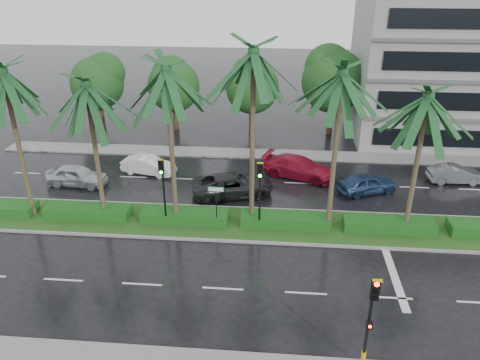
# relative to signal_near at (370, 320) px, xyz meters

# --- Properties ---
(ground) EXTENTS (120.00, 120.00, 0.00)m
(ground) POSITION_rel_signal_near_xyz_m (-6.00, 9.39, -2.50)
(ground) COLOR black
(ground) RESTS_ON ground
(far_sidewalk) EXTENTS (40.00, 2.00, 0.12)m
(far_sidewalk) POSITION_rel_signal_near_xyz_m (-6.00, 21.39, -2.44)
(far_sidewalk) COLOR slate
(far_sidewalk) RESTS_ON ground
(median) EXTENTS (36.00, 4.00, 0.15)m
(median) POSITION_rel_signal_near_xyz_m (-6.00, 10.39, -2.42)
(median) COLOR gray
(median) RESTS_ON ground
(hedge) EXTENTS (35.20, 1.40, 0.60)m
(hedge) POSITION_rel_signal_near_xyz_m (-6.00, 10.39, -2.05)
(hedge) COLOR #174F16
(hedge) RESTS_ON median
(lane_markings) EXTENTS (34.00, 13.06, 0.01)m
(lane_markings) POSITION_rel_signal_near_xyz_m (-2.96, 8.96, -2.50)
(lane_markings) COLOR silver
(lane_markings) RESTS_ON ground
(palm_row) EXTENTS (26.30, 4.20, 10.86)m
(palm_row) POSITION_rel_signal_near_xyz_m (-7.25, 10.41, 5.86)
(palm_row) COLOR #3F3624
(palm_row) RESTS_ON median
(signal_near) EXTENTS (0.34, 0.45, 4.36)m
(signal_near) POSITION_rel_signal_near_xyz_m (0.00, 0.00, 0.00)
(signal_near) COLOR black
(signal_near) RESTS_ON near_sidewalk
(signal_median_left) EXTENTS (0.34, 0.42, 4.36)m
(signal_median_left) POSITION_rel_signal_near_xyz_m (-10.00, 9.69, 0.49)
(signal_median_left) COLOR black
(signal_median_left) RESTS_ON median
(signal_median_right) EXTENTS (0.34, 0.42, 4.36)m
(signal_median_right) POSITION_rel_signal_near_xyz_m (-4.50, 9.69, 0.49)
(signal_median_right) COLOR black
(signal_median_right) RESTS_ON median
(street_sign) EXTENTS (0.95, 0.09, 2.60)m
(street_sign) POSITION_rel_signal_near_xyz_m (-7.00, 9.87, -0.38)
(street_sign) COLOR black
(street_sign) RESTS_ON median
(bg_trees) EXTENTS (32.63, 5.47, 7.90)m
(bg_trees) POSITION_rel_signal_near_xyz_m (-5.59, 26.98, 2.04)
(bg_trees) COLOR #3D2A1B
(bg_trees) RESTS_ON ground
(building) EXTENTS (16.00, 10.00, 12.00)m
(building) POSITION_rel_signal_near_xyz_m (11.00, 27.39, 3.50)
(building) COLOR gray
(building) RESTS_ON ground
(car_silver) EXTENTS (2.04, 4.33, 1.43)m
(car_silver) POSITION_rel_signal_near_xyz_m (-17.50, 14.84, -1.79)
(car_silver) COLOR #B5B8BD
(car_silver) RESTS_ON ground
(car_white) EXTENTS (2.19, 4.18, 1.31)m
(car_white) POSITION_rel_signal_near_xyz_m (-13.00, 17.12, -1.85)
(car_white) COLOR white
(car_white) RESTS_ON ground
(car_darkgrey) EXTENTS (4.04, 5.93, 1.51)m
(car_darkgrey) POSITION_rel_signal_near_xyz_m (-6.50, 14.20, -1.75)
(car_darkgrey) COLOR #242427
(car_darkgrey) RESTS_ON ground
(car_red) EXTENTS (3.85, 5.62, 1.51)m
(car_red) POSITION_rel_signal_near_xyz_m (-2.00, 17.47, -1.75)
(car_red) COLOR maroon
(car_red) RESTS_ON ground
(car_blue) EXTENTS (3.02, 4.34, 1.37)m
(car_blue) POSITION_rel_signal_near_xyz_m (2.50, 15.34, -1.82)
(car_blue) COLOR navy
(car_blue) RESTS_ON ground
(car_grey) EXTENTS (1.55, 3.86, 1.25)m
(car_grey) POSITION_rel_signal_near_xyz_m (9.00, 17.49, -1.88)
(car_grey) COLOR #5C5E61
(car_grey) RESTS_ON ground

